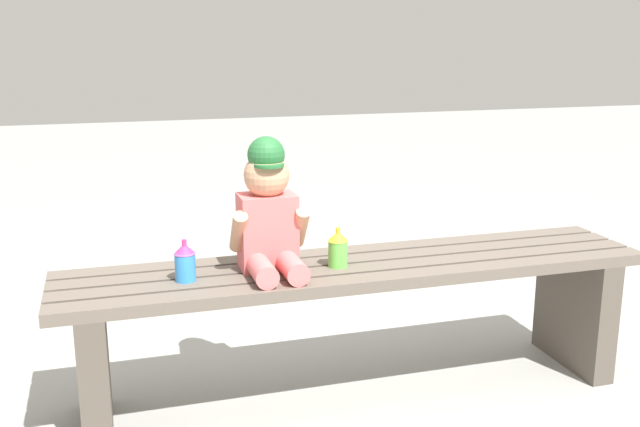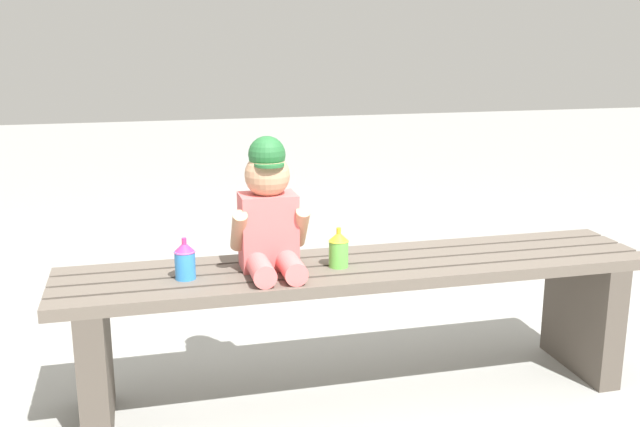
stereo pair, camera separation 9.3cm
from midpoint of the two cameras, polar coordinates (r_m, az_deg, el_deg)
name	(u,v)px [view 2 (the right image)]	position (r m, az deg, el deg)	size (l,w,h in m)	color
ground_plane	(358,394)	(2.47, 4.12, -13.92)	(16.00, 16.00, 0.00)	#999993
park_bench	(360,304)	(2.34, 4.25, -7.10)	(1.86, 0.37, 0.45)	#60564C
child_figure	(269,213)	(2.18, -2.80, 0.07)	(0.23, 0.27, 0.40)	#E56666
sippy_cup_left	(185,260)	(2.15, -9.30, -3.59)	(0.06, 0.06, 0.12)	#338CE5
sippy_cup_right	(339,248)	(2.23, 2.65, -2.76)	(0.06, 0.06, 0.12)	#66CC4C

